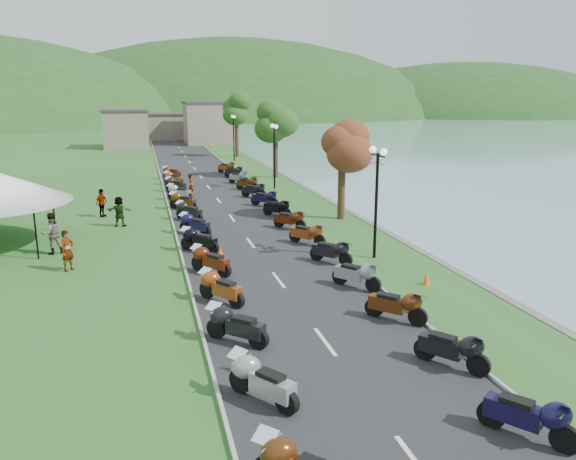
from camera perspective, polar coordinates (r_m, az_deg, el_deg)
road at (r=45.78m, az=-8.07°, el=4.32°), size 7.00×120.00×0.02m
hills_backdrop at (r=205.10m, az=-13.38°, el=11.22°), size 360.00×120.00×76.00m
far_building at (r=90.09m, az=-12.79°, el=10.23°), size 18.00×16.00×5.00m
moto_row_left at (r=26.85m, az=-8.88°, el=-1.11°), size 2.60×50.94×1.10m
moto_row_right at (r=32.66m, az=-0.50°, el=1.68°), size 2.60×46.10×1.10m
tree_lakeside at (r=33.40m, az=5.51°, el=6.89°), size 2.47×2.47×6.85m
pedestrian_a at (r=25.71m, az=-21.32°, el=-3.84°), size 0.77×0.79×1.76m
pedestrian_b at (r=28.65m, az=-22.70°, el=-2.23°), size 1.09×0.86×1.97m
traffic_cone_near at (r=15.65m, az=-5.37°, el=-13.28°), size 0.31×0.31×0.48m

